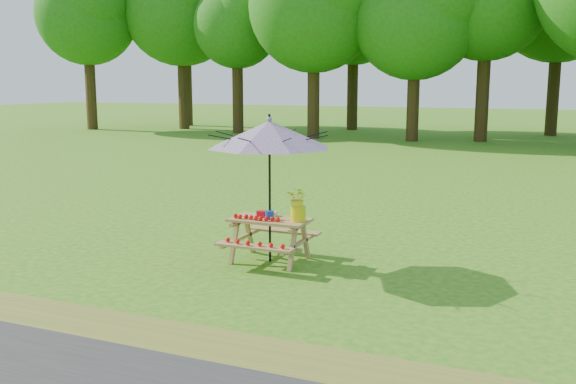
% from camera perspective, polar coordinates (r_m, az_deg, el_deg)
% --- Properties ---
extents(ground, '(120.00, 120.00, 0.00)m').
position_cam_1_polar(ground, '(8.61, 18.76, -9.19)').
color(ground, '#276C14').
rests_on(ground, ground).
extents(picnic_table, '(1.20, 1.32, 0.67)m').
position_cam_1_polar(picnic_table, '(9.82, -1.62, -4.33)').
color(picnic_table, '#976644').
rests_on(picnic_table, ground).
extents(patio_umbrella, '(1.95, 1.95, 2.25)m').
position_cam_1_polar(patio_umbrella, '(9.56, -1.66, 5.14)').
color(patio_umbrella, black).
rests_on(patio_umbrella, ground).
extents(produce_bins, '(0.31, 0.37, 0.13)m').
position_cam_1_polar(produce_bins, '(9.79, -1.81, -2.00)').
color(produce_bins, red).
rests_on(produce_bins, picnic_table).
extents(tomatoes_row, '(0.77, 0.13, 0.07)m').
position_cam_1_polar(tomatoes_row, '(9.64, -2.88, -2.30)').
color(tomatoes_row, red).
rests_on(tomatoes_row, picnic_table).
extents(flower_bucket, '(0.36, 0.33, 0.51)m').
position_cam_1_polar(flower_bucket, '(9.52, 0.90, -0.98)').
color(flower_bucket, '#D7D00B').
rests_on(flower_bucket, picnic_table).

